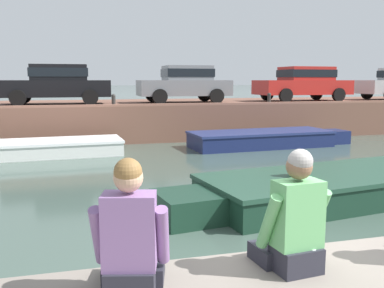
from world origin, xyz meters
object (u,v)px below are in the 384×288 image
motorboat_passing (319,188)px  car_left_inner_black (57,83)px  bottle_drink (313,263)px  boat_moored_west_white (29,149)px  boat_moored_central_navy (267,139)px  person_seated_left (131,241)px  car_centre_grey (185,83)px  mooring_bollard_east (269,98)px  person_seated_right (294,223)px  car_right_inner_red (304,82)px  mooring_bollard_mid (114,100)px

motorboat_passing → car_left_inner_black: car_left_inner_black is taller
car_left_inner_black → bottle_drink: car_left_inner_black is taller
boat_moored_west_white → car_left_inner_black: bearing=79.2°
bottle_drink → boat_moored_central_navy: bearing=66.7°
boat_moored_central_navy → person_seated_left: (-6.11, -10.93, 0.94)m
boat_moored_west_white → car_centre_grey: size_ratio=1.61×
mooring_bollard_east → person_seated_right: (-5.83, -12.92, -0.40)m
car_right_inner_red → bottle_drink: size_ratio=21.29×
mooring_bollard_mid → mooring_bollard_east: 6.15m
car_right_inner_red → mooring_bollard_mid: car_right_inner_red is taller
boat_moored_central_navy → motorboat_passing: bearing=-106.8°
boat_moored_west_white → boat_moored_central_navy: size_ratio=1.02×
car_centre_grey → mooring_bollard_mid: car_centre_grey is taller
car_left_inner_black → person_seated_right: 14.99m
car_left_inner_black → car_centre_grey: bearing=-0.0°
car_left_inner_black → mooring_bollard_mid: (2.02, -1.85, -0.61)m
mooring_bollard_east → bottle_drink: size_ratio=2.18×
person_seated_left → person_seated_right: size_ratio=1.00×
car_right_inner_red → mooring_bollard_east: (-2.57, -1.85, -0.61)m
mooring_bollard_mid → boat_moored_west_white: bearing=-143.9°
person_seated_left → boat_moored_central_navy: bearing=60.8°
boat_moored_west_white → car_right_inner_red: 12.26m
car_centre_grey → person_seated_left: (-4.09, -14.81, -1.01)m
mooring_bollard_mid → person_seated_left: (-0.95, -12.96, -0.40)m
car_centre_grey → car_left_inner_black: bearing=180.0°
boat_moored_west_white → car_centre_grey: bearing=33.2°
bottle_drink → mooring_bollard_mid: bearing=91.8°
boat_moored_central_navy → mooring_bollard_mid: bearing=158.5°
car_left_inner_black → mooring_bollard_mid: bearing=-42.4°
person_seated_left → bottle_drink: person_seated_left is taller
car_right_inner_red → boat_moored_central_navy: bearing=-132.6°
motorboat_passing → car_centre_grey: car_centre_grey is taller
mooring_bollard_east → bottle_drink: 14.29m
boat_moored_west_white → motorboat_passing: size_ratio=1.00×
mooring_bollard_east → mooring_bollard_mid: bearing=180.0°
car_left_inner_black → mooring_bollard_east: 8.40m
car_centre_grey → mooring_bollard_mid: bearing=-149.6°
car_right_inner_red → mooring_bollard_mid: 8.93m
person_seated_right → mooring_bollard_east: bearing=65.7°
boat_moored_central_navy → bottle_drink: size_ratio=29.53×
boat_moored_west_white → mooring_bollard_east: mooring_bollard_east is taller
motorboat_passing → person_seated_right: (-2.81, -4.18, 0.94)m
boat_moored_central_navy → boat_moored_west_white: bearing=179.8°
car_centre_grey → person_seated_right: 15.07m
boat_moored_central_navy → mooring_bollard_east: (1.00, 2.03, 1.35)m
boat_moored_west_white → bottle_drink: bearing=-74.0°
mooring_bollard_east → boat_moored_west_white: bearing=-167.3°
motorboat_passing → person_seated_right: person_seated_right is taller
boat_moored_central_navy → motorboat_passing: 7.01m
car_right_inner_red → motorboat_passing: bearing=-117.8°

